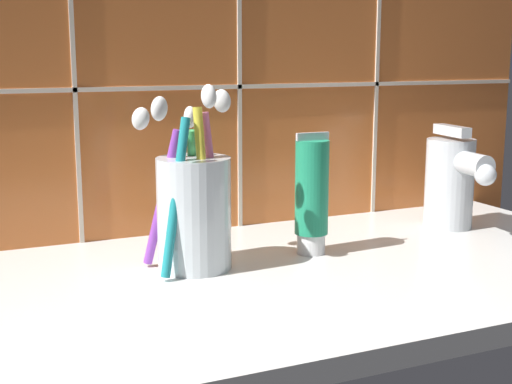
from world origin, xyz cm
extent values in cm
cube|color=silver|center=(0.00, 0.00, 1.00)|extent=(76.99, 38.86, 2.00)
cube|color=#C6662D|center=(0.00, 19.68, 24.97)|extent=(86.99, 1.50, 49.95)
cube|color=beige|center=(0.00, 18.83, 18.98)|extent=(86.99, 0.24, 0.50)
cube|color=beige|center=(-17.32, 18.83, 24.97)|extent=(0.50, 0.24, 49.95)
cube|color=beige|center=(1.92, 18.83, 24.97)|extent=(0.50, 0.24, 49.95)
cube|color=beige|center=(21.17, 18.83, 24.97)|extent=(0.50, 0.24, 49.95)
cylinder|color=silver|center=(-8.96, 4.59, 7.50)|extent=(7.23, 7.23, 11.01)
cylinder|color=pink|center=(-7.13, 4.10, 9.86)|extent=(2.64, 1.96, 15.01)
ellipsoid|color=white|center=(-6.31, 3.67, 18.41)|extent=(2.30, 2.04, 2.37)
cylinder|color=green|center=(-8.40, 6.68, 8.96)|extent=(1.71, 3.24, 13.27)
ellipsoid|color=white|center=(-8.05, 7.93, 16.60)|extent=(1.81, 2.31, 2.45)
cylinder|color=purple|center=(-11.66, 6.14, 9.02)|extent=(4.11, 2.67, 13.46)
ellipsoid|color=white|center=(-13.35, 6.99, 16.71)|extent=(2.52, 2.14, 2.54)
cylinder|color=teal|center=(-11.42, 2.63, 9.68)|extent=(4.17, 3.18, 14.78)
ellipsoid|color=white|center=(-13.11, 1.51, 18.04)|extent=(2.52, 2.28, 2.54)
cylinder|color=yellow|center=(-8.50, 3.01, 10.14)|extent=(1.51, 2.87, 15.59)
ellipsoid|color=white|center=(-8.25, 1.99, 18.98)|extent=(1.71, 2.19, 2.38)
cylinder|color=white|center=(4.04, 4.59, 3.08)|extent=(2.99, 2.99, 2.17)
cylinder|color=#1E8C60|center=(4.04, 4.59, 9.11)|extent=(3.52, 3.52, 9.88)
cube|color=silver|center=(4.04, 4.59, 14.45)|extent=(3.70, 0.36, 0.80)
cylinder|color=silver|center=(24.87, 8.08, 7.40)|extent=(5.80, 5.80, 10.79)
cylinder|color=silver|center=(24.52, 4.64, 10.42)|extent=(3.30, 7.14, 2.61)
sphere|color=silver|center=(24.16, 1.21, 9.55)|extent=(2.44, 2.44, 2.44)
cube|color=silver|center=(24.87, 8.08, 13.79)|extent=(2.01, 6.11, 1.20)
camera|label=1|loc=(-31.19, -59.60, 22.78)|focal=50.00mm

